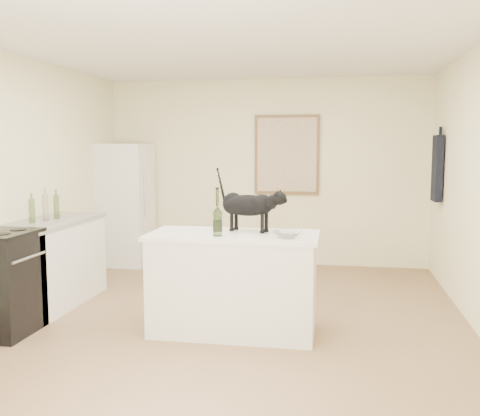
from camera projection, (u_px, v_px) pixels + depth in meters
name	position (u px, v px, depth m)	size (l,w,h in m)	color
floor	(227.00, 324.00, 5.10)	(5.50, 5.50, 0.00)	#936E4E
ceiling	(226.00, 40.00, 4.80)	(5.50, 5.50, 0.00)	white
wall_back	(266.00, 172.00, 7.64)	(4.50, 4.50, 0.00)	#FDF4C4
wall_front	(95.00, 233.00, 2.26)	(4.50, 4.50, 0.00)	#FDF4C4
wall_left	(4.00, 183.00, 5.34)	(5.50, 5.50, 0.00)	#FDF4C4
island_base	(234.00, 285.00, 4.83)	(1.44, 0.67, 0.86)	white
island_top	(233.00, 235.00, 4.78)	(1.50, 0.70, 0.04)	white
left_cabinets	(51.00, 265.00, 5.68)	(0.60, 1.40, 0.86)	white
left_countertop	(49.00, 222.00, 5.63)	(0.62, 1.44, 0.04)	gray
fridge	(125.00, 204.00, 7.64)	(0.68, 0.68, 1.70)	white
artwork_frame	(287.00, 155.00, 7.53)	(0.90, 0.03, 1.10)	brown
artwork_canvas	(287.00, 155.00, 7.51)	(0.82, 0.00, 1.02)	beige
hanging_garment	(437.00, 168.00, 6.56)	(0.08, 0.34, 0.80)	black
black_cat	(248.00, 208.00, 4.86)	(0.60, 0.18, 0.42)	black
wine_bottle	(217.00, 215.00, 4.61)	(0.08, 0.08, 0.37)	#2C4E1F
glass_bowl	(287.00, 235.00, 4.53)	(0.24, 0.24, 0.06)	silver
fridge_paper	(147.00, 177.00, 7.53)	(0.00, 0.14, 0.18)	silver
counter_bottle_cluster	(45.00, 208.00, 5.58)	(0.12, 0.43, 0.28)	#99A598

